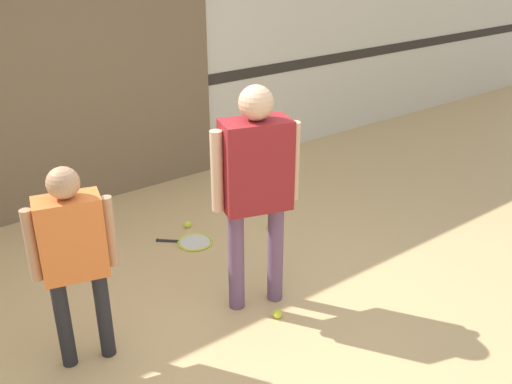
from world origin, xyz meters
The scene contains 9 objects.
ground_plane centered at (0.00, 0.00, 0.00)m, with size 16.00×16.00×0.00m, color tan.
wall_back centered at (0.00, 2.56, 1.60)m, with size 16.00×0.07×3.20m.
wall_panel centered at (-0.22, 2.50, 1.10)m, with size 3.18×0.05×2.20m.
person_instructor centered at (0.24, 0.12, 1.01)m, with size 0.60×0.38×1.64m.
person_student_left centered at (-0.99, 0.27, 0.82)m, with size 0.49×0.29×1.33m.
racket_spare_on_floor centered at (0.32, 1.15, 0.01)m, with size 0.49×0.46×0.03m.
tennis_ball_near_instructor centered at (0.24, -0.13, 0.03)m, with size 0.07×0.07×0.07m, color #CCE038.
tennis_ball_by_spare_racket centered at (0.43, 1.42, 0.03)m, with size 0.07×0.07×0.07m, color #CCE038.
tennis_ball_stray_left centered at (1.02, 0.94, 0.03)m, with size 0.07×0.07×0.07m, color #CCE038.
Camera 1 is at (-1.88, -2.68, 2.52)m, focal length 40.00 mm.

